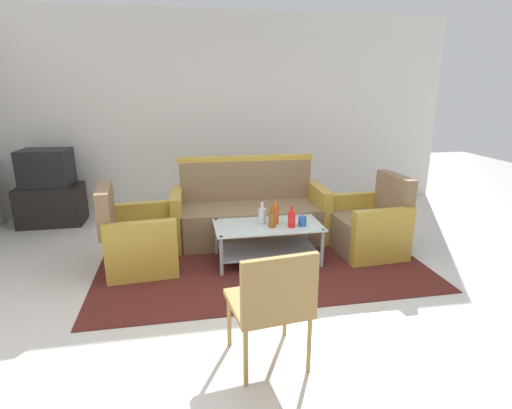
{
  "coord_description": "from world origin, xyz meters",
  "views": [
    {
      "loc": [
        -0.82,
        -3.0,
        1.78
      ],
      "look_at": [
        -0.11,
        0.77,
        0.65
      ],
      "focal_mm": 28.27,
      "sensor_mm": 36.0,
      "label": 1
    }
  ],
  "objects": [
    {
      "name": "ground_plane",
      "position": [
        0.0,
        0.0,
        0.0
      ],
      "size": [
        14.0,
        14.0,
        0.0
      ],
      "primitive_type": "plane",
      "color": "beige"
    },
    {
      "name": "wall_back",
      "position": [
        0.0,
        3.06,
        1.4
      ],
      "size": [
        6.52,
        0.12,
        2.8
      ],
      "color": "silver",
      "rests_on": "ground"
    },
    {
      "name": "rug",
      "position": [
        -0.06,
        0.87,
        0.01
      ],
      "size": [
        3.3,
        2.07,
        0.01
      ],
      "primitive_type": "cube",
      "color": "#511E19",
      "rests_on": "ground"
    },
    {
      "name": "couch",
      "position": [
        -0.06,
        1.51,
        0.32
      ],
      "size": [
        1.82,
        0.78,
        0.96
      ],
      "rotation": [
        0.0,
        0.0,
        3.12
      ],
      "color": "#7F6647",
      "rests_on": "rug"
    },
    {
      "name": "armchair_left",
      "position": [
        -1.29,
        0.93,
        0.29
      ],
      "size": [
        0.75,
        0.81,
        0.85
      ],
      "rotation": [
        0.0,
        0.0,
        -1.49
      ],
      "color": "#7F6647",
      "rests_on": "rug"
    },
    {
      "name": "armchair_right",
      "position": [
        1.18,
        0.88,
        0.29
      ],
      "size": [
        0.74,
        0.8,
        0.85
      ],
      "rotation": [
        0.0,
        0.0,
        1.63
      ],
      "color": "#7F6647",
      "rests_on": "rug"
    },
    {
      "name": "coffee_table",
      "position": [
        0.02,
        0.84,
        0.27
      ],
      "size": [
        1.1,
        0.6,
        0.4
      ],
      "color": "silver",
      "rests_on": "rug"
    },
    {
      "name": "bottle_brown",
      "position": [
        0.05,
        0.74,
        0.5
      ],
      "size": [
        0.07,
        0.07,
        0.23
      ],
      "color": "brown",
      "rests_on": "coffee_table"
    },
    {
      "name": "bottle_red",
      "position": [
        0.24,
        0.71,
        0.49
      ],
      "size": [
        0.07,
        0.07,
        0.22
      ],
      "color": "red",
      "rests_on": "coffee_table"
    },
    {
      "name": "bottle_clear",
      "position": [
        -0.03,
        0.88,
        0.5
      ],
      "size": [
        0.08,
        0.08,
        0.23
      ],
      "color": "silver",
      "rests_on": "coffee_table"
    },
    {
      "name": "bottle_orange",
      "position": [
        0.1,
        0.84,
        0.51
      ],
      "size": [
        0.07,
        0.07,
        0.26
      ],
      "color": "#D85919",
      "rests_on": "coffee_table"
    },
    {
      "name": "cup",
      "position": [
        0.36,
        0.73,
        0.46
      ],
      "size": [
        0.08,
        0.08,
        0.1
      ],
      "primitive_type": "cylinder",
      "color": "#2659A5",
      "rests_on": "coffee_table"
    },
    {
      "name": "tv_stand",
      "position": [
        -2.55,
        2.55,
        0.26
      ],
      "size": [
        0.8,
        0.5,
        0.52
      ],
      "primitive_type": "cube",
      "color": "black",
      "rests_on": "ground"
    },
    {
      "name": "television",
      "position": [
        -2.55,
        2.55,
        0.76
      ],
      "size": [
        0.63,
        0.49,
        0.48
      ],
      "rotation": [
        0.0,
        0.0,
        3.07
      ],
      "color": "black",
      "rests_on": "tv_stand"
    },
    {
      "name": "wicker_chair",
      "position": [
        -0.31,
        -0.81,
        0.49
      ],
      "size": [
        0.53,
        0.53,
        0.84
      ],
      "rotation": [
        0.0,
        0.0,
        0.12
      ],
      "color": "#AD844C",
      "rests_on": "ground"
    }
  ]
}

